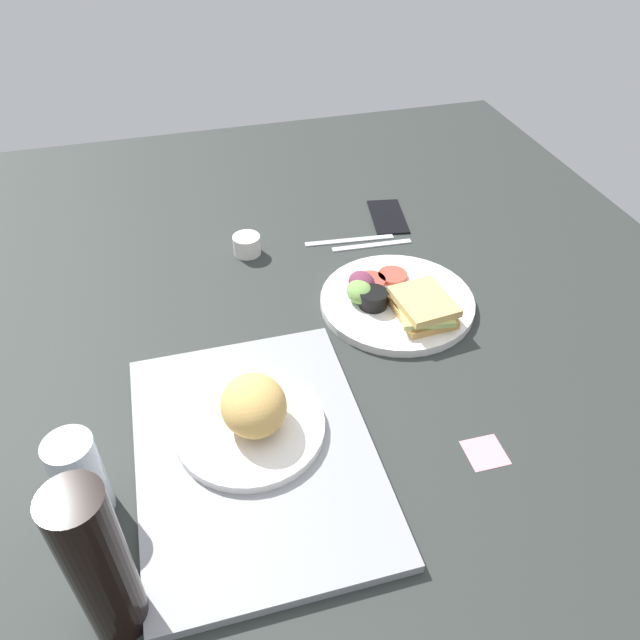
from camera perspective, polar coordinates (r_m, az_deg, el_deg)
ground_plane at (r=107.94cm, az=1.82°, el=-2.62°), size 190.00×150.00×3.00cm
serving_tray at (r=90.31cm, az=-5.98°, el=-12.04°), size 45.05×33.07×1.60cm
bread_plate_near at (r=89.64cm, az=-6.29°, el=-8.75°), size 21.74×21.74×8.77cm
plate_with_salad at (r=113.76cm, az=7.06°, el=1.81°), size 28.29×28.29×5.40cm
drinking_glass at (r=85.82cm, az=-21.26°, el=-13.34°), size 6.25×6.25×13.10cm
soda_bottle at (r=71.76cm, az=-19.69°, el=-20.52°), size 6.40×6.40×23.77cm
espresso_cup at (r=128.09cm, az=-6.76°, el=6.89°), size 5.60×5.60×4.00cm
fork at (r=130.89cm, az=4.81°, el=6.93°), size 2.40×17.05×0.50cm
knife at (r=132.13cm, az=2.73°, el=7.38°), size 3.15×19.05×0.50cm
cell_phone at (r=140.86cm, az=6.26°, el=9.52°), size 15.39×9.47×0.80cm
sticky_note at (r=93.82cm, az=14.97°, el=-11.71°), size 5.66×5.66×0.12cm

